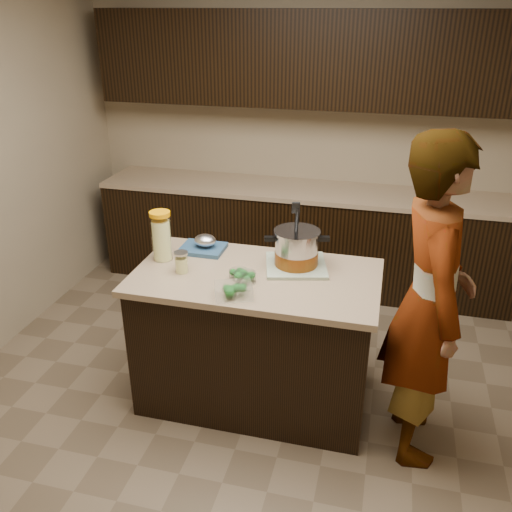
{
  "coord_description": "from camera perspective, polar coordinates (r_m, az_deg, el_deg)",
  "views": [
    {
      "loc": [
        0.7,
        -2.78,
        2.36
      ],
      "look_at": [
        0.0,
        0.0,
        1.02
      ],
      "focal_mm": 38.0,
      "sensor_mm": 36.0,
      "label": 1
    }
  ],
  "objects": [
    {
      "name": "lemonade_pitcher",
      "position": [
        3.4,
        -9.92,
        1.91
      ],
      "size": [
        0.15,
        0.15,
        0.31
      ],
      "rotation": [
        0.0,
        0.0,
        -0.21
      ],
      "color": "#EEEE91",
      "rests_on": "island"
    },
    {
      "name": "island",
      "position": [
        3.44,
        0.0,
        -8.59
      ],
      "size": [
        1.46,
        0.81,
        0.9
      ],
      "color": "black",
      "rests_on": "ground"
    },
    {
      "name": "ground_plane",
      "position": [
        3.71,
        0.0,
        -14.42
      ],
      "size": [
        4.0,
        4.0,
        0.0
      ],
      "primitive_type": "plane",
      "color": "brown",
      "rests_on": "ground"
    },
    {
      "name": "broccoli_tub_left",
      "position": [
        3.16,
        -1.82,
        -1.98
      ],
      "size": [
        0.13,
        0.13,
        0.05
      ],
      "rotation": [
        0.0,
        0.0,
        -0.16
      ],
      "color": "silver",
      "rests_on": "island"
    },
    {
      "name": "dish_towel",
      "position": [
        3.31,
        4.23,
        -0.99
      ],
      "size": [
        0.44,
        0.44,
        0.02
      ],
      "primitive_type": "cube",
      "rotation": [
        0.0,
        0.0,
        0.24
      ],
      "color": "#597951",
      "rests_on": "island"
    },
    {
      "name": "stock_pot",
      "position": [
        3.27,
        4.29,
        0.62
      ],
      "size": [
        0.39,
        0.34,
        0.4
      ],
      "rotation": [
        0.0,
        0.0,
        0.25
      ],
      "color": "#B7B7BC",
      "rests_on": "dish_towel"
    },
    {
      "name": "back_cabinets",
      "position": [
        4.79,
        5.17,
        7.71
      ],
      "size": [
        3.6,
        0.63,
        2.33
      ],
      "color": "black",
      "rests_on": "ground"
    },
    {
      "name": "blue_tray",
      "position": [
        3.52,
        -5.52,
        1.11
      ],
      "size": [
        0.28,
        0.22,
        0.11
      ],
      "rotation": [
        0.0,
        0.0,
        -0.0
      ],
      "color": "navy",
      "rests_on": "island"
    },
    {
      "name": "broccoli_tub_right",
      "position": [
        3.11,
        -1.18,
        -2.31
      ],
      "size": [
        0.16,
        0.16,
        0.06
      ],
      "rotation": [
        0.0,
        0.0,
        0.28
      ],
      "color": "silver",
      "rests_on": "island"
    },
    {
      "name": "person",
      "position": [
        3.0,
        17.75,
        -4.86
      ],
      "size": [
        0.54,
        0.73,
        1.85
      ],
      "primitive_type": "imported",
      "rotation": [
        0.0,
        0.0,
        1.73
      ],
      "color": "gray",
      "rests_on": "ground"
    },
    {
      "name": "room_shell",
      "position": [
        2.94,
        0.0,
        12.38
      ],
      "size": [
        4.04,
        4.04,
        2.72
      ],
      "color": "tan",
      "rests_on": "ground"
    },
    {
      "name": "broccoli_tub_rect",
      "position": [
        2.97,
        -2.39,
        -3.71
      ],
      "size": [
        0.24,
        0.21,
        0.07
      ],
      "rotation": [
        0.0,
        0.0,
        0.38
      ],
      "color": "silver",
      "rests_on": "island"
    },
    {
      "name": "mason_jar",
      "position": [
        3.25,
        -7.86,
        -0.7
      ],
      "size": [
        0.11,
        0.11,
        0.14
      ],
      "rotation": [
        0.0,
        0.0,
        0.35
      ],
      "color": "#EEEE91",
      "rests_on": "island"
    }
  ]
}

